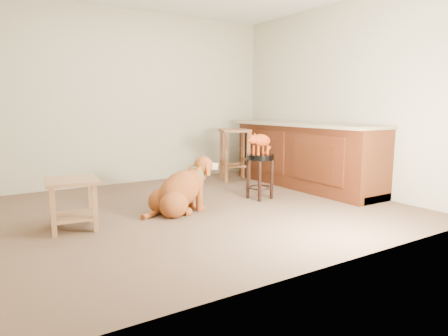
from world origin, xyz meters
TOP-DOWN VIEW (x-y plane):
  - floor at (0.00, 0.00)m, footprint 4.50×4.00m
  - room_shell at (0.00, 0.00)m, footprint 4.54×4.04m
  - cabinet_run at (1.94, 0.30)m, footprint 0.70×2.56m
  - padded_stool at (0.92, 0.04)m, footprint 0.35×0.35m
  - wood_stool at (1.38, 1.28)m, footprint 0.57×0.57m
  - side_table at (-1.38, -0.03)m, footprint 0.53×0.53m
  - golden_retriever at (-0.24, -0.04)m, footprint 1.02×0.54m
  - tabby_kitten at (0.91, 0.04)m, footprint 0.49×0.23m

SIDE VIEW (x-z plane):
  - floor at x=0.00m, z-range -0.01..0.01m
  - golden_retriever at x=-0.24m, z-range -0.08..0.57m
  - side_table at x=-1.38m, z-range 0.08..0.57m
  - padded_stool at x=0.92m, z-range 0.12..0.70m
  - wood_stool at x=1.38m, z-range 0.02..0.84m
  - cabinet_run at x=1.94m, z-range -0.03..0.91m
  - tabby_kitten at x=0.91m, z-range 0.59..0.90m
  - room_shell at x=0.00m, z-range 0.37..2.99m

